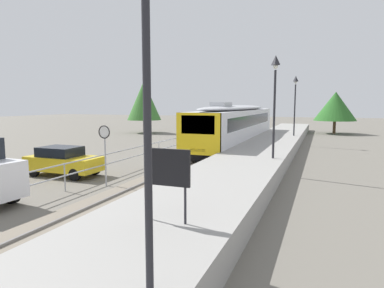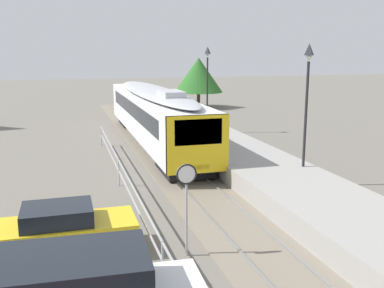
{
  "view_description": "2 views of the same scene",
  "coord_description": "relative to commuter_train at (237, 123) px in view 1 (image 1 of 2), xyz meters",
  "views": [
    {
      "loc": [
        6.96,
        0.69,
        3.77
      ],
      "look_at": [
        0.4,
        17.65,
        1.6
      ],
      "focal_mm": 31.56,
      "sensor_mm": 36.0,
      "label": 1
    },
    {
      "loc": [
        -5.49,
        1.81,
        5.91
      ],
      "look_at": [
        0.0,
        20.65,
        1.8
      ],
      "focal_mm": 41.41,
      "sensor_mm": 36.0,
      "label": 2
    }
  ],
  "objects": [
    {
      "name": "tree_behind_station_far",
      "position": [
        8.41,
        17.54,
        1.33
      ],
      "size": [
        5.16,
        5.16,
        5.29
      ],
      "color": "brown",
      "rests_on": "ground"
    },
    {
      "name": "station_platform",
      "position": [
        3.25,
        -7.48,
        -1.7
      ],
      "size": [
        3.9,
        60.0,
        0.9
      ],
      "primitive_type": "cube",
      "color": "#999691",
      "rests_on": "ground"
    },
    {
      "name": "platform_lamp_near_end",
      "position": [
        4.59,
        -24.47,
        2.48
      ],
      "size": [
        0.34,
        0.34,
        5.35
      ],
      "color": "#232328",
      "rests_on": "station_platform"
    },
    {
      "name": "carpark_fence",
      "position": [
        -3.3,
        -17.48,
        -1.24
      ],
      "size": [
        0.06,
        36.06,
        1.25
      ],
      "color": "#9EA0A5",
      "rests_on": "ground"
    },
    {
      "name": "parked_hatchback_yellow",
      "position": [
        -5.66,
        -14.92,
        -1.36
      ],
      "size": [
        4.0,
        1.77,
        1.53
      ],
      "color": "gold",
      "rests_on": "ground"
    },
    {
      "name": "platform_lamp_mid_platform",
      "position": [
        4.59,
        -10.76,
        2.48
      ],
      "size": [
        0.34,
        0.34,
        5.35
      ],
      "color": "#232328",
      "rests_on": "station_platform"
    },
    {
      "name": "tree_behind_carpark",
      "position": [
        -14.79,
        10.15,
        2.05
      ],
      "size": [
        4.41,
        4.41,
        6.72
      ],
      "color": "brown",
      "rests_on": "ground"
    },
    {
      "name": "commuter_train",
      "position": [
        0.0,
        0.0,
        0.0
      ],
      "size": [
        2.82,
        19.9,
        3.74
      ],
      "color": "silver",
      "rests_on": "track_rails"
    },
    {
      "name": "ground_plane",
      "position": [
        -3.0,
        -7.48,
        -2.15
      ],
      "size": [
        160.0,
        160.0,
        0.0
      ],
      "primitive_type": "plane",
      "color": "#6B665B"
    },
    {
      "name": "track_rails",
      "position": [
        0.0,
        -7.48,
        -2.11
      ],
      "size": [
        3.2,
        60.0,
        0.14
      ],
      "color": "slate",
      "rests_on": "ground"
    },
    {
      "name": "platform_notice_board",
      "position": [
        3.51,
        -21.57,
        0.04
      ],
      "size": [
        1.2,
        0.08,
        1.8
      ],
      "color": "#232328",
      "rests_on": "station_platform"
    },
    {
      "name": "platform_lamp_far_end",
      "position": [
        4.59,
        2.96,
        2.48
      ],
      "size": [
        0.34,
        0.34,
        5.35
      ],
      "color": "#232328",
      "rests_on": "station_platform"
    },
    {
      "name": "speed_limit_sign",
      "position": [
        -2.25,
        -16.01,
        -0.02
      ],
      "size": [
        0.61,
        0.1,
        2.81
      ],
      "color": "#9EA0A5",
      "rests_on": "ground"
    }
  ]
}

